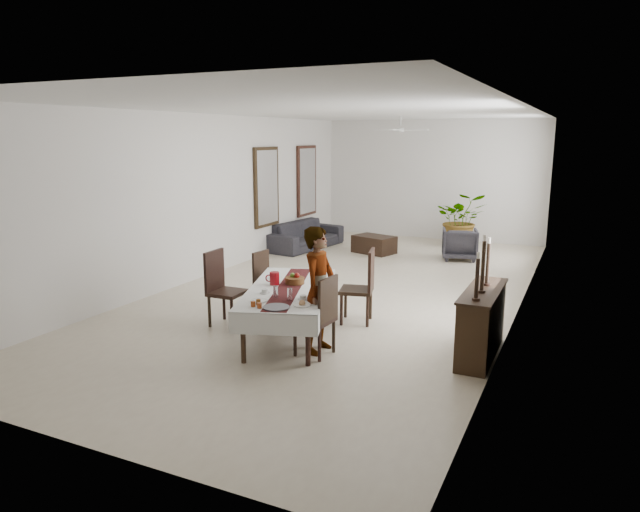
{
  "coord_description": "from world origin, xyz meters",
  "views": [
    {
      "loc": [
        3.87,
        -9.35,
        2.78
      ],
      "look_at": [
        0.39,
        -1.96,
        1.05
      ],
      "focal_mm": 32.0,
      "sensor_mm": 36.0,
      "label": 1
    }
  ],
  "objects_px": {
    "red_pitcher": "(275,278)",
    "sofa": "(306,235)",
    "dining_table_top": "(289,290)",
    "sideboard_body": "(481,324)",
    "woman": "(319,290)"
  },
  "relations": [
    {
      "from": "sofa",
      "to": "dining_table_top",
      "type": "bearing_deg",
      "value": -146.95
    },
    {
      "from": "sofa",
      "to": "woman",
      "type": "bearing_deg",
      "value": -143.47
    },
    {
      "from": "red_pitcher",
      "to": "sideboard_body",
      "type": "distance_m",
      "value": 2.88
    },
    {
      "from": "red_pitcher",
      "to": "sofa",
      "type": "height_order",
      "value": "red_pitcher"
    },
    {
      "from": "dining_table_top",
      "to": "sofa",
      "type": "relative_size",
      "value": 0.97
    },
    {
      "from": "sideboard_body",
      "to": "sofa",
      "type": "bearing_deg",
      "value": 133.76
    },
    {
      "from": "woman",
      "to": "sideboard_body",
      "type": "relative_size",
      "value": 1.16
    },
    {
      "from": "dining_table_top",
      "to": "red_pitcher",
      "type": "relative_size",
      "value": 12.0
    },
    {
      "from": "dining_table_top",
      "to": "sofa",
      "type": "distance_m",
      "value": 6.46
    },
    {
      "from": "red_pitcher",
      "to": "sideboard_body",
      "type": "xyz_separation_m",
      "value": [
        2.84,
        0.31,
        -0.37
      ]
    },
    {
      "from": "dining_table_top",
      "to": "sideboard_body",
      "type": "xyz_separation_m",
      "value": [
        2.58,
        0.37,
        -0.24
      ]
    },
    {
      "from": "red_pitcher",
      "to": "woman",
      "type": "relative_size",
      "value": 0.11
    },
    {
      "from": "woman",
      "to": "sideboard_body",
      "type": "bearing_deg",
      "value": -69.63
    },
    {
      "from": "dining_table_top",
      "to": "red_pitcher",
      "type": "height_order",
      "value": "red_pitcher"
    },
    {
      "from": "sideboard_body",
      "to": "sofa",
      "type": "distance_m",
      "value": 7.61
    }
  ]
}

